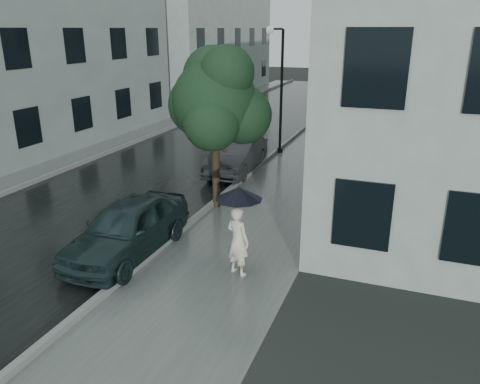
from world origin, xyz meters
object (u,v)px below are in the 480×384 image
at_px(pedestrian, 238,241).
at_px(lamp_post, 278,83).
at_px(car_far, 237,155).
at_px(car_near, 128,228).
at_px(street_tree, 216,100).

xyz_separation_m(pedestrian, lamp_post, (-2.30, 11.04, 2.26)).
height_order(pedestrian, car_far, pedestrian).
height_order(car_near, car_far, car_near).
distance_m(pedestrian, lamp_post, 11.50).
relative_size(pedestrian, street_tree, 0.33).
relative_size(pedestrian, car_far, 0.40).
bearing_deg(car_near, car_far, 90.24).
bearing_deg(street_tree, pedestrian, -61.00).
bearing_deg(pedestrian, lamp_post, -56.44).
xyz_separation_m(street_tree, car_near, (-0.75, -3.87, -2.63)).
bearing_deg(pedestrian, street_tree, -39.20).
bearing_deg(car_near, street_tree, 79.28).
bearing_deg(car_near, lamp_post, 87.08).
height_order(lamp_post, car_far, lamp_post).
bearing_deg(car_near, pedestrian, -0.09).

